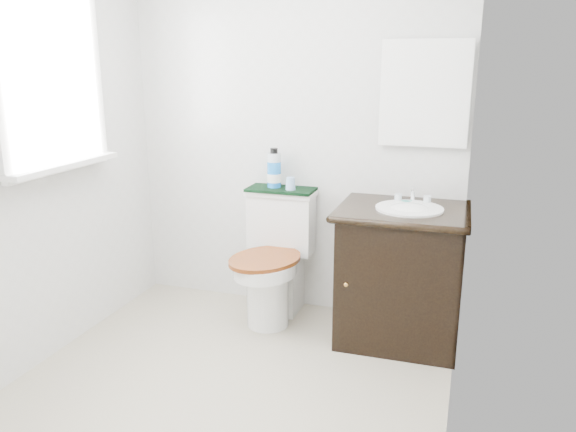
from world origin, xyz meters
The scene contains 14 objects.
floor centered at (0.00, 0.00, 0.00)m, with size 2.40×2.40×0.00m, color #A59A85.
wall_back centered at (0.00, 1.20, 1.20)m, with size 2.40×2.40×0.00m, color silver.
wall_front centered at (0.00, -1.20, 1.20)m, with size 2.40×2.40×0.00m, color silver.
wall_left centered at (-1.10, 0.00, 1.20)m, with size 2.40×2.40×0.00m, color silver.
wall_right centered at (1.10, 0.00, 1.20)m, with size 2.40×2.40×0.00m, color silver.
window centered at (-1.07, 0.25, 1.55)m, with size 0.02×0.70×0.90m, color white.
mirror centered at (0.82, 1.18, 1.45)m, with size 0.50×0.02×0.60m, color silver.
toilet centered at (-0.05, 0.97, 0.36)m, with size 0.51×0.68×0.82m.
vanity centered at (0.77, 0.90, 0.43)m, with size 0.74×0.64×0.92m.
trash_bin centered at (-0.05, 1.10, 0.16)m, with size 0.24×0.21×0.31m.
towel centered at (-0.05, 1.09, 0.83)m, with size 0.44×0.22×0.02m, color black.
mouthwash_bottle centered at (-0.10, 1.11, 0.96)m, with size 0.09×0.09×0.26m.
cup centered at (0.02, 1.06, 0.88)m, with size 0.07×0.07×0.08m, color #87ADDD.
soap_bar centered at (0.76, 1.02, 0.83)m, with size 0.07×0.05×0.02m, color #19786F.
Camera 1 is at (1.10, -2.27, 1.63)m, focal length 35.00 mm.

